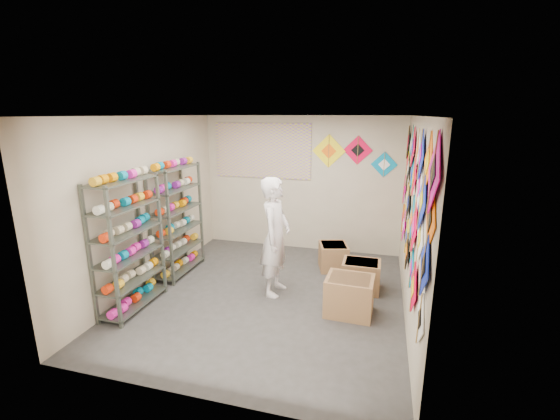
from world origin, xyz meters
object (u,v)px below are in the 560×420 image
(shopkeeper, at_px, (275,237))
(carton_a, at_px, (349,296))
(carton_c, at_px, (333,257))
(carton_b, at_px, (361,276))
(shelf_rack_back, at_px, (177,220))
(shelf_rack_front, at_px, (128,245))

(shopkeeper, distance_m, carton_a, 1.38)
(carton_a, relative_size, carton_c, 1.21)
(shopkeeper, bearing_deg, carton_b, -68.46)
(carton_a, bearing_deg, shelf_rack_back, 170.34)
(shelf_rack_front, relative_size, shelf_rack_back, 1.00)
(shelf_rack_back, height_order, carton_c, shelf_rack_back)
(shelf_rack_front, relative_size, shopkeeper, 1.04)
(shelf_rack_back, xyz_separation_m, carton_c, (2.60, 0.85, -0.72))
(shopkeeper, height_order, carton_b, shopkeeper)
(shelf_rack_back, xyz_separation_m, carton_b, (3.14, 0.13, -0.71))
(shopkeeper, height_order, carton_a, shopkeeper)
(shelf_rack_back, relative_size, carton_a, 2.95)
(shelf_rack_front, xyz_separation_m, carton_a, (3.02, 0.65, -0.68))
(carton_b, height_order, carton_c, carton_b)
(shelf_rack_front, height_order, carton_a, shelf_rack_front)
(carton_a, bearing_deg, carton_b, 84.32)
(carton_a, bearing_deg, shelf_rack_front, -165.38)
(shopkeeper, distance_m, carton_b, 1.52)
(shelf_rack_back, relative_size, shopkeeper, 1.04)
(shelf_rack_back, xyz_separation_m, shopkeeper, (1.85, -0.31, -0.03))
(carton_a, xyz_separation_m, carton_b, (0.11, 0.79, -0.03))
(shelf_rack_front, xyz_separation_m, shopkeeper, (1.85, 0.99, -0.03))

